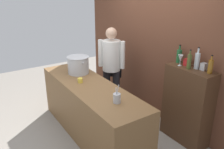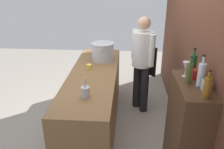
{
  "view_description": "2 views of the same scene",
  "coord_description": "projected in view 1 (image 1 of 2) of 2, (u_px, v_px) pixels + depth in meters",
  "views": [
    {
      "loc": [
        3.03,
        -1.58,
        2.38
      ],
      "look_at": [
        0.09,
        0.36,
        1.03
      ],
      "focal_mm": 37.61,
      "sensor_mm": 36.0,
      "label": 1
    },
    {
      "loc": [
        3.11,
        0.51,
        2.25
      ],
      "look_at": [
        0.24,
        0.31,
        1.0
      ],
      "focal_mm": 36.7,
      "sensor_mm": 36.0,
      "label": 2
    }
  ],
  "objects": [
    {
      "name": "chef",
      "position": [
        111.0,
        64.0,
        4.5
      ],
      "size": [
        0.45,
        0.42,
        1.66
      ],
      "rotation": [
        0.0,
        0.0,
        3.8
      ],
      "color": "black",
      "rests_on": "ground_plane"
    },
    {
      "name": "stockpot_large",
      "position": [
        78.0,
        65.0,
        4.16
      ],
      "size": [
        0.44,
        0.39,
        0.3
      ],
      "color": "#B7BABF",
      "rests_on": "prep_counter"
    },
    {
      "name": "ground_plane",
      "position": [
        92.0,
        133.0,
        4.03
      ],
      "size": [
        8.0,
        8.0,
        0.0
      ],
      "primitive_type": "plane",
      "color": "gray"
    },
    {
      "name": "brick_back_panel",
      "position": [
        158.0,
        37.0,
        4.21
      ],
      "size": [
        4.4,
        0.1,
        3.0
      ],
      "primitive_type": "cube",
      "color": "brown",
      "rests_on": "ground_plane"
    },
    {
      "name": "spice_tin_silver",
      "position": [
        204.0,
        67.0,
        3.36
      ],
      "size": [
        0.08,
        0.08,
        0.11
      ],
      "primitive_type": "cube",
      "color": "#B2B2B7",
      "rests_on": "bar_cabinet"
    },
    {
      "name": "wine_bottle_olive",
      "position": [
        189.0,
        61.0,
        3.4
      ],
      "size": [
        0.06,
        0.06,
        0.29
      ],
      "color": "#475123",
      "rests_on": "bar_cabinet"
    },
    {
      "name": "bar_cabinet",
      "position": [
        187.0,
        105.0,
        3.67
      ],
      "size": [
        0.76,
        0.32,
        1.23
      ],
      "primitive_type": "cube",
      "color": "#472D1C",
      "rests_on": "ground_plane"
    },
    {
      "name": "wine_bottle_green",
      "position": [
        179.0,
        56.0,
        3.68
      ],
      "size": [
        0.08,
        0.08,
        0.29
      ],
      "color": "#1E592D",
      "rests_on": "bar_cabinet"
    },
    {
      "name": "utensil_crock",
      "position": [
        117.0,
        98.0,
        3.13
      ],
      "size": [
        0.1,
        0.1,
        0.27
      ],
      "color": "#B7BABF",
      "rests_on": "prep_counter"
    },
    {
      "name": "butter_jar",
      "position": [
        80.0,
        80.0,
        3.79
      ],
      "size": [
        0.08,
        0.08,
        0.07
      ],
      "primitive_type": "cylinder",
      "color": "yellow",
      "rests_on": "prep_counter"
    },
    {
      "name": "wine_glass_wide",
      "position": [
        180.0,
        58.0,
        3.53
      ],
      "size": [
        0.08,
        0.08,
        0.17
      ],
      "color": "silver",
      "rests_on": "bar_cabinet"
    },
    {
      "name": "spice_tin_red",
      "position": [
        187.0,
        62.0,
        3.56
      ],
      "size": [
        0.09,
        0.09,
        0.1
      ],
      "primitive_type": "cube",
      "color": "red",
      "rests_on": "bar_cabinet"
    },
    {
      "name": "prep_counter",
      "position": [
        91.0,
        110.0,
        3.87
      ],
      "size": [
        2.41,
        0.7,
        0.9
      ],
      "primitive_type": "cube",
      "color": "brown",
      "rests_on": "ground_plane"
    },
    {
      "name": "wine_bottle_amber",
      "position": [
        210.0,
        66.0,
        3.23
      ],
      "size": [
        0.07,
        0.07,
        0.26
      ],
      "color": "#8C5919",
      "rests_on": "bar_cabinet"
    },
    {
      "name": "wine_bottle_clear",
      "position": [
        197.0,
        60.0,
        3.4
      ],
      "size": [
        0.07,
        0.07,
        0.32
      ],
      "color": "silver",
      "rests_on": "bar_cabinet"
    }
  ]
}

